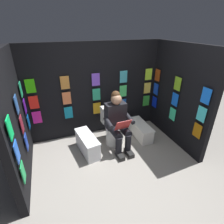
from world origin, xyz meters
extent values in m
plane|color=gray|center=(0.00, 0.00, 0.00)|extent=(30.00, 30.00, 0.00)
cube|color=black|center=(0.00, -1.77, 1.01)|extent=(2.98, 0.10, 2.02)
cube|color=#D41A86|center=(1.26, -1.69, 0.61)|extent=(0.17, 0.01, 0.26)
cube|color=#0D7E9E|center=(0.63, -1.69, 0.61)|extent=(0.17, 0.01, 0.26)
cube|color=gold|center=(0.00, -1.69, 0.61)|extent=(0.17, 0.01, 0.26)
cube|color=#1C53B0|center=(-0.63, -1.69, 0.61)|extent=(0.17, 0.01, 0.26)
cube|color=green|center=(-1.26, -1.69, 0.61)|extent=(0.17, 0.01, 0.26)
cube|color=red|center=(1.26, -1.69, 0.94)|extent=(0.17, 0.01, 0.26)
cube|color=#D96C3C|center=(0.63, -1.69, 0.94)|extent=(0.17, 0.01, 0.26)
cube|color=#289E74|center=(0.00, -1.69, 0.94)|extent=(0.17, 0.01, 0.26)
cube|color=#44D168|center=(-0.63, -1.69, 0.94)|extent=(0.17, 0.01, 0.26)
cube|color=#E7C948|center=(-1.26, -1.69, 0.94)|extent=(0.17, 0.01, 0.26)
cube|color=#34A80A|center=(1.26, -1.69, 1.27)|extent=(0.17, 0.01, 0.26)
cube|color=#BE7930|center=(0.63, -1.69, 1.27)|extent=(0.17, 0.01, 0.26)
cube|color=#7847D1|center=(0.00, -1.69, 1.27)|extent=(0.17, 0.01, 0.26)
cube|color=#3FA9BB|center=(-0.63, -1.69, 1.27)|extent=(0.17, 0.01, 0.26)
cube|color=#AFF034|center=(-1.26, -1.69, 1.27)|extent=(0.17, 0.01, 0.26)
cube|color=black|center=(-1.49, -0.86, 1.01)|extent=(0.10, 1.72, 2.02)
cube|color=#0A20BF|center=(-1.41, -1.55, 0.61)|extent=(0.01, 0.17, 0.26)
cube|color=#38D698|center=(-1.41, -0.86, 0.61)|extent=(0.01, 0.17, 0.26)
cube|color=#9E5C09|center=(-1.41, -0.17, 0.61)|extent=(0.01, 0.17, 0.26)
cube|color=#1038BE|center=(-1.41, -1.55, 0.94)|extent=(0.01, 0.17, 0.26)
cube|color=blue|center=(-1.41, -0.86, 0.94)|extent=(0.01, 0.17, 0.26)
cube|color=#3CC8D2|center=(-1.41, -0.17, 0.94)|extent=(0.01, 0.17, 0.26)
cube|color=#953812|center=(-1.41, -1.55, 1.27)|extent=(0.01, 0.17, 0.26)
cube|color=#77B022|center=(-1.41, -0.86, 1.27)|extent=(0.01, 0.17, 0.26)
cube|color=blue|center=(-1.41, -0.17, 1.27)|extent=(0.01, 0.17, 0.26)
cube|color=black|center=(1.49, -0.86, 1.01)|extent=(0.10, 1.72, 2.02)
cube|color=green|center=(1.41, -0.17, 0.61)|extent=(0.01, 0.17, 0.26)
cube|color=blue|center=(1.41, -0.86, 0.61)|extent=(0.01, 0.17, 0.26)
cube|color=#0A4E9F|center=(1.41, -1.55, 0.61)|extent=(0.01, 0.17, 0.26)
cube|color=blue|center=(1.41, -0.17, 0.94)|extent=(0.01, 0.17, 0.26)
cube|color=maroon|center=(1.41, -0.86, 0.94)|extent=(0.01, 0.17, 0.26)
cube|color=#50169F|center=(1.41, -1.55, 0.94)|extent=(0.01, 0.17, 0.26)
cube|color=#11E167|center=(1.41, -0.17, 1.27)|extent=(0.01, 0.17, 0.26)
cube|color=#2E5FAD|center=(1.41, -0.86, 1.27)|extent=(0.01, 0.17, 0.26)
cube|color=#20A76D|center=(1.41, -1.55, 1.27)|extent=(0.01, 0.17, 0.26)
cylinder|color=white|center=(-0.21, -1.13, 0.20)|extent=(0.38, 0.38, 0.40)
cylinder|color=white|center=(-0.21, -1.13, 0.41)|extent=(0.41, 0.41, 0.02)
cube|color=white|center=(-0.20, -1.39, 0.58)|extent=(0.39, 0.20, 0.36)
cylinder|color=white|center=(-0.21, -1.30, 0.58)|extent=(0.39, 0.09, 0.39)
cube|color=black|center=(-0.21, -1.10, 0.68)|extent=(0.41, 0.24, 0.52)
sphere|color=tan|center=(-0.22, -1.07, 1.04)|extent=(0.21, 0.21, 0.21)
sphere|color=#472D19|center=(-0.21, -1.10, 1.11)|extent=(0.17, 0.17, 0.17)
cylinder|color=black|center=(-0.32, -0.90, 0.44)|extent=(0.17, 0.41, 0.15)
cylinder|color=black|center=(-0.12, -0.89, 0.44)|extent=(0.17, 0.41, 0.15)
cylinder|color=black|center=(-0.33, -0.72, 0.21)|extent=(0.12, 0.12, 0.42)
cylinder|color=black|center=(-0.13, -0.71, 0.21)|extent=(0.12, 0.12, 0.42)
cube|color=black|center=(-0.34, -0.66, 0.04)|extent=(0.12, 0.27, 0.09)
cube|color=black|center=(-0.14, -0.65, 0.04)|extent=(0.12, 0.27, 0.09)
cylinder|color=black|center=(-0.44, -0.93, 0.66)|extent=(0.10, 0.31, 0.13)
cylinder|color=black|center=(0.00, -0.91, 0.66)|extent=(0.10, 0.31, 0.13)
cube|color=#BB2F2D|center=(-0.23, -0.76, 0.64)|extent=(0.31, 0.14, 0.23)
cube|color=white|center=(-0.85, -1.16, 0.15)|extent=(0.27, 0.73, 0.29)
cube|color=white|center=(-0.85, -1.16, 0.31)|extent=(0.29, 0.75, 0.03)
cube|color=silver|center=(0.40, -1.04, 0.17)|extent=(0.35, 0.74, 0.35)
cube|color=white|center=(0.40, -1.04, 0.36)|extent=(0.37, 0.77, 0.03)
camera|label=1|loc=(0.92, 1.78, 2.29)|focal=28.22mm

